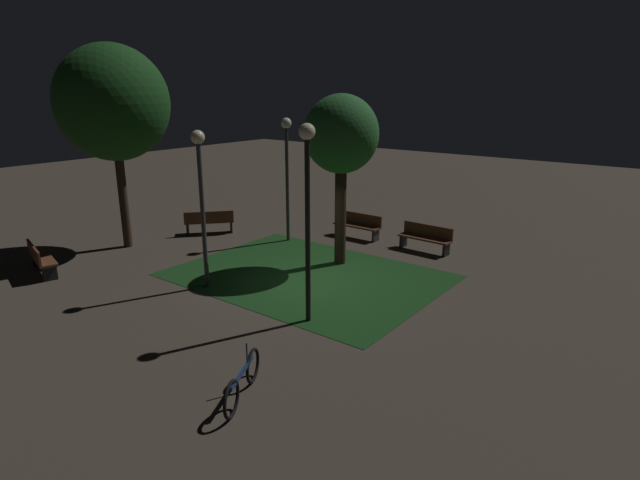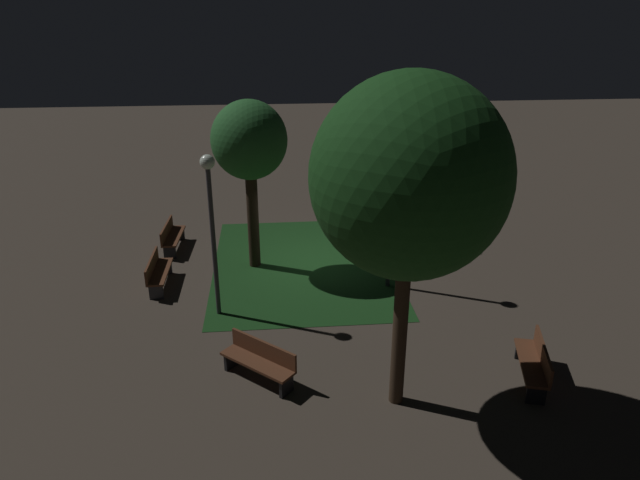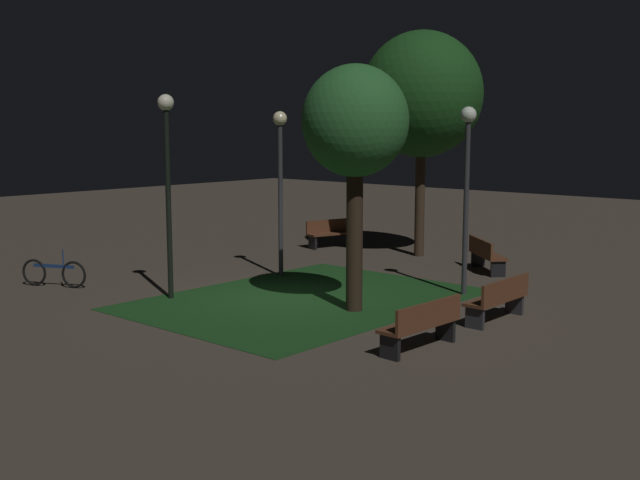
{
  "view_description": "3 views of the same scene",
  "coord_description": "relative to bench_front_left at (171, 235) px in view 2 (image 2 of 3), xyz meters",
  "views": [
    {
      "loc": [
        -8.59,
        10.61,
        5.27
      ],
      "look_at": [
        -0.55,
        0.09,
        1.35
      ],
      "focal_mm": 29.04,
      "sensor_mm": 36.0,
      "label": 1
    },
    {
      "loc": [
        16.42,
        -1.33,
        7.63
      ],
      "look_at": [
        0.97,
        0.06,
        1.11
      ],
      "focal_mm": 31.98,
      "sensor_mm": 36.0,
      "label": 2
    },
    {
      "loc": [
        -12.35,
        -11.99,
        3.83
      ],
      "look_at": [
        1.03,
        -0.21,
        1.25
      ],
      "focal_mm": 43.85,
      "sensor_mm": 36.0,
      "label": 3
    }
  ],
  "objects": [
    {
      "name": "bench_lawn_edge",
      "position": [
        7.98,
        8.86,
        0.0
      ],
      "size": [
        1.86,
        0.94,
        0.88
      ],
      "color": "brown",
      "rests_on": "ground"
    },
    {
      "name": "ground_plane",
      "position": [
        1.35,
        4.66,
        -0.48
      ],
      "size": [
        60.0,
        60.0,
        0.0
      ],
      "primitive_type": "plane",
      "color": "#473D33"
    },
    {
      "name": "lamp_post_plaza_east",
      "position": [
        4.45,
        1.85,
        2.46
      ],
      "size": [
        0.36,
        0.36,
        4.29
      ],
      "color": "#333338",
      "rests_on": "ground"
    },
    {
      "name": "bench_near_trees",
      "position": [
        7.37,
        2.96,
        0.0
      ],
      "size": [
        1.55,
        1.66,
        0.88
      ],
      "color": "brown",
      "rests_on": "ground"
    },
    {
      "name": "bicycle",
      "position": [
        -1.33,
        9.77,
        -0.14
      ],
      "size": [
        0.82,
        1.61,
        0.93
      ],
      "color": "black",
      "rests_on": "ground"
    },
    {
      "name": "grass_lawn",
      "position": [
        1.64,
        4.26,
        -0.48
      ],
      "size": [
        7.47,
        5.53,
        0.01
      ],
      "primitive_type": "cube",
      "color": "#194219",
      "rests_on": "ground"
    },
    {
      "name": "lamp_post_path_center",
      "position": [
        3.29,
        6.6,
        2.42
      ],
      "size": [
        0.36,
        0.36,
        4.23
      ],
      "color": "#333338",
      "rests_on": "ground"
    },
    {
      "name": "tree_back_right",
      "position": [
        8.36,
        5.75,
        4.29
      ],
      "size": [
        3.56,
        3.56,
        6.62
      ],
      "color": "#38281C",
      "rests_on": "ground"
    },
    {
      "name": "bench_by_lamp",
      "position": [
        2.69,
        -0.0,
        0.0
      ],
      "size": [
        1.8,
        0.48,
        0.88
      ],
      "color": "brown",
      "rests_on": "ground"
    },
    {
      "name": "tree_tall_center",
      "position": [
        1.54,
        2.76,
        3.4
      ],
      "size": [
        2.2,
        2.2,
        5.11
      ],
      "color": "#2D2116",
      "rests_on": "ground"
    },
    {
      "name": "lamp_post_near_wall",
      "position": [
        -0.27,
        6.61,
        2.61
      ],
      "size": [
        0.36,
        0.36,
        4.55
      ],
      "color": "black",
      "rests_on": "ground"
    },
    {
      "name": "bench_front_left",
      "position": [
        0.0,
        0.0,
        0.0
      ],
      "size": [
        1.82,
        0.55,
        0.88
      ],
      "color": "brown",
      "rests_on": "ground"
    }
  ]
}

